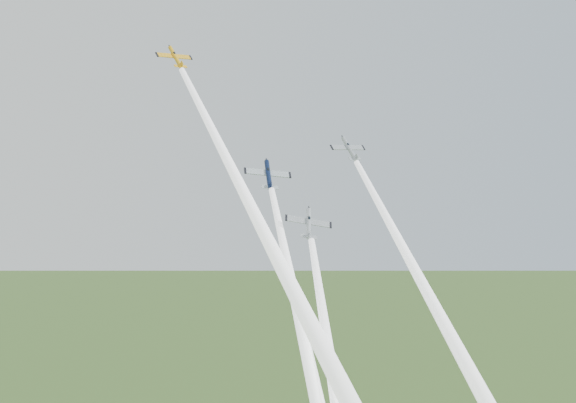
{
  "coord_description": "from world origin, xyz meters",
  "views": [
    {
      "loc": [
        -47.58,
        -107.94,
        91.49
      ],
      "look_at": [
        0.0,
        -6.0,
        92.0
      ],
      "focal_mm": 45.0,
      "sensor_mm": 36.0,
      "label": 1
    }
  ],
  "objects": [
    {
      "name": "plane_navy",
      "position": [
        -1.84,
        -2.51,
        96.31
      ],
      "size": [
        9.06,
        7.2,
        7.18
      ],
      "primitive_type": null,
      "rotation": [
        0.84,
        0.09,
        -0.17
      ],
      "color": "#0D193B"
    },
    {
      "name": "smoke_trail_yellow",
      "position": [
        -8.35,
        -18.43,
        85.85
      ],
      "size": [
        13.81,
        50.84,
        57.2
      ],
      "primitive_type": null,
      "rotation": [
        -0.73,
        0.0,
        0.22
      ],
      "color": "white"
    },
    {
      "name": "plane_silver_right",
      "position": [
        14.62,
        0.29,
        101.16
      ],
      "size": [
        7.48,
        5.92,
        6.07
      ],
      "primitive_type": null,
      "rotation": [
        0.84,
        -0.03,
        0.08
      ],
      "color": "#A4ACB2"
    },
    {
      "name": "plane_silver_low",
      "position": [
        0.54,
        -12.14,
        88.74
      ],
      "size": [
        9.05,
        7.12,
        7.13
      ],
      "primitive_type": null,
      "rotation": [
        0.84,
        0.16,
        -0.29
      ],
      "color": "#A5ACB3"
    },
    {
      "name": "smoke_trail_navy",
      "position": [
        -6.35,
        -28.1,
        67.19
      ],
      "size": [
        11.37,
        49.51,
        55.32
      ],
      "primitive_type": null,
      "rotation": [
        -0.73,
        0.0,
        -0.17
      ],
      "color": "white"
    },
    {
      "name": "plane_yellow",
      "position": [
        -14.14,
        7.76,
        115.91
      ],
      "size": [
        7.73,
        6.39,
        5.87
      ],
      "primitive_type": null,
      "rotation": [
        0.84,
        -0.05,
        0.22
      ],
      "color": "#F8AE15"
    },
    {
      "name": "smoke_trail_silver_right",
      "position": [
        16.61,
        -23.61,
        74.28
      ],
      "size": [
        6.56,
        45.85,
        50.83
      ],
      "primitive_type": null,
      "rotation": [
        -0.73,
        0.0,
        0.08
      ],
      "color": "white"
    }
  ]
}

